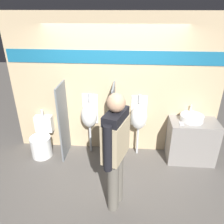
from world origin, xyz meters
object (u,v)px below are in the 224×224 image
Objects in this scene: toilet at (42,141)px; person_in_vest at (116,147)px; urinal_near_counter at (89,115)px; cell_phone at (181,124)px; sink_basin at (192,118)px; urinal_far at (139,117)px.

person_in_vest reaches higher than toilet.
person_in_vest reaches higher than urinal_near_counter.
cell_phone is 0.11× the size of urinal_near_counter.
urinal_near_counter is at bearing 177.92° from sink_basin.
toilet is at bearing -177.69° from sink_basin.
urinal_far is 0.69× the size of person_in_vest.
toilet is at bearing -169.00° from urinal_near_counter.
person_in_vest is (-1.12, -1.11, 0.21)m from cell_phone.
urinal_far is (-0.97, 0.07, -0.06)m from sink_basin.
urinal_near_counter reaches higher than toilet.
person_in_vest is at bearing -135.19° from cell_phone.
cell_phone is 2.74m from toilet.
toilet is 2.09m from person_in_vest.
person_in_vest is (1.57, -1.15, 0.76)m from toilet.
person_in_vest is at bearing -36.34° from toilet.
urinal_far reaches higher than sink_basin.
urinal_far is 1.41m from person_in_vest.
toilet is (-0.96, -0.19, -0.53)m from urinal_near_counter.
urinal_near_counter is (-1.94, 0.07, -0.06)m from sink_basin.
urinal_near_counter is 1.49m from person_in_vest.
urinal_near_counter is 1.00× the size of urinal_far.
urinal_far is 2.01m from toilet.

